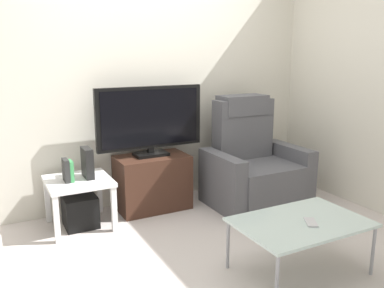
{
  "coord_description": "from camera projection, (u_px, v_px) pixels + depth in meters",
  "views": [
    {
      "loc": [
        -1.44,
        -2.67,
        1.52
      ],
      "look_at": [
        0.22,
        0.5,
        0.7
      ],
      "focal_mm": 37.8,
      "sensor_mm": 36.0,
      "label": 1
    }
  ],
  "objects": [
    {
      "name": "book_leftmost",
      "position": [
        66.0,
        170.0,
        3.42
      ],
      "size": [
        0.04,
        0.14,
        0.2
      ],
      "primitive_type": "cube",
      "color": "#262626",
      "rests_on": "side_table"
    },
    {
      "name": "wall_back",
      "position": [
        143.0,
        74.0,
        3.98
      ],
      "size": [
        6.4,
        0.06,
        2.6
      ],
      "primitive_type": "cube",
      "color": "beige",
      "rests_on": "ground"
    },
    {
      "name": "subwoofer_box",
      "position": [
        80.0,
        211.0,
        3.57
      ],
      "size": [
        0.28,
        0.28,
        0.28
      ],
      "primitive_type": "cube",
      "color": "black",
      "rests_on": "ground"
    },
    {
      "name": "book_middle",
      "position": [
        71.0,
        171.0,
        3.44
      ],
      "size": [
        0.03,
        0.13,
        0.18
      ],
      "primitive_type": "cube",
      "color": "#388C4C",
      "rests_on": "side_table"
    },
    {
      "name": "tv_stand",
      "position": [
        152.0,
        182.0,
        3.97
      ],
      "size": [
        0.69,
        0.41,
        0.53
      ],
      "color": "#3D2319",
      "rests_on": "ground"
    },
    {
      "name": "coffee_table",
      "position": [
        301.0,
        224.0,
        2.79
      ],
      "size": [
        0.9,
        0.6,
        0.38
      ],
      "color": "#B2C6C1",
      "rests_on": "ground"
    },
    {
      "name": "television",
      "position": [
        150.0,
        119.0,
        3.85
      ],
      "size": [
        1.06,
        0.2,
        0.67
      ],
      "color": "black",
      "rests_on": "tv_stand"
    },
    {
      "name": "ground_plane",
      "position": [
        197.0,
        242.0,
        3.3
      ],
      "size": [
        6.4,
        6.4,
        0.0
      ],
      "primitive_type": "plane",
      "color": "#BCB2AD"
    },
    {
      "name": "cell_phone",
      "position": [
        311.0,
        222.0,
        2.75
      ],
      "size": [
        0.14,
        0.16,
        0.01
      ],
      "primitive_type": "cube",
      "rotation": [
        0.0,
        0.0,
        -0.54
      ],
      "color": "#B7B7BC",
      "rests_on": "coffee_table"
    },
    {
      "name": "recliner_armchair",
      "position": [
        253.0,
        166.0,
        4.15
      ],
      "size": [
        0.98,
        0.78,
        1.08
      ],
      "rotation": [
        0.0,
        0.0,
        0.19
      ],
      "color": "#515156",
      "rests_on": "ground"
    },
    {
      "name": "game_console",
      "position": [
        87.0,
        163.0,
        3.53
      ],
      "size": [
        0.07,
        0.2,
        0.27
      ],
      "primitive_type": "cube",
      "color": "black",
      "rests_on": "side_table"
    },
    {
      "name": "wall_side",
      "position": [
        370.0,
        75.0,
        3.86
      ],
      "size": [
        0.06,
        4.48,
        2.6
      ],
      "primitive_type": "cube",
      "color": "beige",
      "rests_on": "ground"
    },
    {
      "name": "side_table",
      "position": [
        79.0,
        187.0,
        3.52
      ],
      "size": [
        0.54,
        0.54,
        0.44
      ],
      "color": "white",
      "rests_on": "ground"
    }
  ]
}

